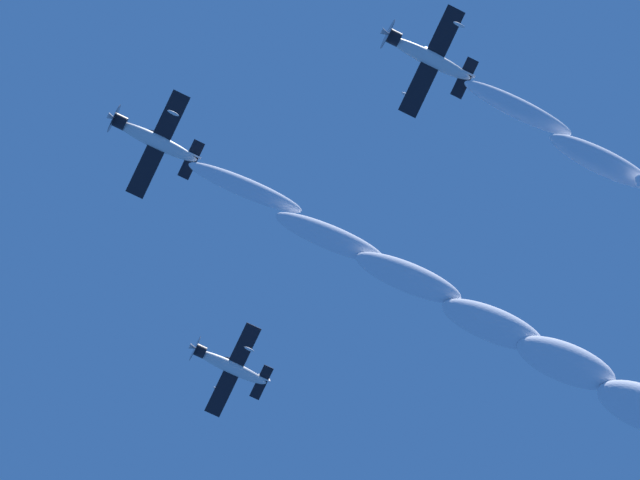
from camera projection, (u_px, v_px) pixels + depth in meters
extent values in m
ellipsoid|color=silver|center=(157.00, 141.00, 77.05)|extent=(2.39, 6.29, 1.91)
cylinder|color=black|center=(120.00, 122.00, 76.66)|extent=(1.43, 1.09, 1.39)
cone|color=white|center=(112.00, 117.00, 76.58)|extent=(0.72, 0.77, 0.68)
cylinder|color=#3F3F47|center=(114.00, 118.00, 76.60)|extent=(2.83, 0.63, 2.87)
cube|color=black|center=(158.00, 144.00, 76.98)|extent=(7.18, 2.17, 3.82)
ellipsoid|color=silver|center=(173.00, 113.00, 73.94)|extent=(0.44, 0.88, 0.38)
ellipsoid|color=silver|center=(144.00, 173.00, 80.02)|extent=(0.44, 0.88, 0.38)
cube|color=black|center=(191.00, 160.00, 77.44)|extent=(2.65, 1.15, 1.44)
cube|color=silver|center=(195.00, 155.00, 77.73)|extent=(0.73, 1.19, 1.06)
ellipsoid|color=#1E232D|center=(155.00, 136.00, 77.24)|extent=(1.08, 1.54, 0.97)
ellipsoid|color=silver|center=(430.00, 59.00, 74.31)|extent=(2.41, 6.28, 1.97)
cylinder|color=black|center=(394.00, 37.00, 73.96)|extent=(1.43, 1.10, 1.39)
cone|color=white|center=(386.00, 33.00, 73.88)|extent=(0.72, 0.77, 0.69)
cylinder|color=#3F3F47|center=(388.00, 34.00, 73.90)|extent=(2.81, 0.66, 2.86)
cube|color=black|center=(432.00, 61.00, 74.24)|extent=(7.23, 2.18, 3.75)
ellipsoid|color=silver|center=(459.00, 25.00, 71.23)|extent=(0.44, 0.88, 0.39)
ellipsoid|color=silver|center=(407.00, 95.00, 77.26)|extent=(0.44, 0.88, 0.39)
cube|color=black|center=(464.00, 78.00, 74.68)|extent=(2.67, 1.15, 1.42)
cube|color=silver|center=(467.00, 74.00, 74.97)|extent=(0.72, 1.20, 1.07)
ellipsoid|color=#1E232D|center=(428.00, 53.00, 74.51)|extent=(1.08, 1.55, 0.98)
ellipsoid|color=silver|center=(232.00, 367.00, 88.16)|extent=(2.37, 6.29, 1.94)
cylinder|color=black|center=(200.00, 351.00, 87.79)|extent=(1.41, 1.10, 1.38)
cone|color=white|center=(193.00, 347.00, 87.71)|extent=(0.71, 0.77, 0.68)
cylinder|color=#3F3F47|center=(195.00, 348.00, 87.73)|extent=(2.79, 0.64, 2.83)
cube|color=black|center=(233.00, 370.00, 88.09)|extent=(7.31, 2.19, 3.57)
ellipsoid|color=silver|center=(249.00, 349.00, 85.14)|extent=(0.44, 0.88, 0.39)
ellipsoid|color=silver|center=(218.00, 389.00, 91.04)|extent=(0.44, 0.88, 0.39)
cube|color=black|center=(262.00, 382.00, 88.54)|extent=(2.69, 1.15, 1.36)
cube|color=silver|center=(264.00, 378.00, 88.84)|extent=(0.69, 1.19, 1.08)
ellipsoid|color=#1E232D|center=(230.00, 362.00, 88.36)|extent=(1.07, 1.54, 0.96)
ellipsoid|color=white|center=(246.00, 188.00, 77.88)|extent=(2.50, 9.11, 2.34)
ellipsoid|color=white|center=(331.00, 238.00, 78.96)|extent=(2.90, 9.20, 2.73)
ellipsoid|color=white|center=(409.00, 278.00, 79.81)|extent=(3.29, 9.30, 3.12)
ellipsoid|color=white|center=(493.00, 325.00, 81.17)|extent=(3.68, 9.39, 3.51)
ellipsoid|color=white|center=(567.00, 363.00, 82.01)|extent=(4.08, 9.48, 3.90)
ellipsoid|color=white|center=(519.00, 109.00, 75.30)|extent=(2.50, 9.11, 2.34)
ellipsoid|color=white|center=(602.00, 162.00, 76.36)|extent=(2.90, 9.20, 2.73)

